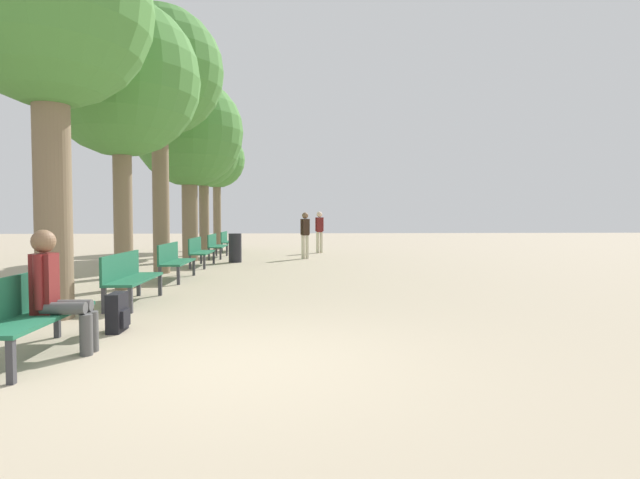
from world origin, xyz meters
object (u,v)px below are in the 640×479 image
(tree_row_0, at_px, (49,11))
(backpack, at_px, (118,313))
(bench_row_0, at_px, (28,310))
(bench_row_2, at_px, (174,259))
(tree_row_3, at_px, (189,133))
(trash_bin, at_px, (235,248))
(bench_row_3, at_px, (199,250))
(bench_row_5, at_px, (227,240))
(bench_row_4, at_px, (216,244))
(bench_row_1, at_px, (129,274))
(tree_row_1, at_px, (121,80))
(pedestrian_near, at_px, (305,232))
(person_seated, at_px, (56,289))
(tree_row_5, at_px, (217,161))
(tree_row_2, at_px, (159,73))
(pedestrian_mid, at_px, (319,229))
(tree_row_4, at_px, (203,152))

(tree_row_0, relative_size, backpack, 11.86)
(bench_row_0, xyz_separation_m, bench_row_2, (0.00, 6.26, 0.00))
(tree_row_3, xyz_separation_m, trash_bin, (1.52, -0.62, -3.66))
(bench_row_3, distance_m, bench_row_5, 6.26)
(bench_row_4, bearing_deg, bench_row_1, -90.00)
(tree_row_0, height_order, tree_row_1, tree_row_0)
(trash_bin, bearing_deg, bench_row_1, -96.68)
(bench_row_4, relative_size, pedestrian_near, 1.11)
(tree_row_0, bearing_deg, bench_row_4, 86.56)
(bench_row_2, relative_size, backpack, 3.67)
(bench_row_5, distance_m, pedestrian_near, 4.85)
(bench_row_1, relative_size, bench_row_4, 1.00)
(bench_row_3, distance_m, person_seated, 9.28)
(bench_row_0, relative_size, bench_row_3, 1.00)
(bench_row_1, relative_size, person_seated, 1.37)
(bench_row_1, relative_size, tree_row_0, 0.31)
(bench_row_4, bearing_deg, backpack, -87.47)
(bench_row_4, height_order, tree_row_3, tree_row_3)
(person_seated, bearing_deg, pedestrian_near, 76.25)
(bench_row_3, bearing_deg, bench_row_4, 90.00)
(bench_row_0, bearing_deg, tree_row_1, 97.50)
(tree_row_1, bearing_deg, tree_row_5, 90.00)
(tree_row_0, relative_size, person_seated, 4.43)
(bench_row_4, bearing_deg, tree_row_0, -93.44)
(bench_row_4, height_order, tree_row_0, tree_row_0)
(tree_row_2, height_order, tree_row_3, tree_row_2)
(tree_row_1, distance_m, pedestrian_mid, 11.31)
(tree_row_5, bearing_deg, bench_row_1, -87.43)
(bench_row_4, distance_m, tree_row_1, 8.51)
(bench_row_3, height_order, pedestrian_mid, pedestrian_mid)
(bench_row_5, bearing_deg, tree_row_4, -110.45)
(bench_row_5, height_order, pedestrian_near, pedestrian_near)
(tree_row_0, bearing_deg, tree_row_3, 90.00)
(bench_row_5, bearing_deg, trash_bin, -79.96)
(pedestrian_mid, bearing_deg, person_seated, -103.62)
(bench_row_0, xyz_separation_m, bench_row_4, (0.00, 12.51, 0.00))
(pedestrian_near, bearing_deg, tree_row_4, 152.19)
(pedestrian_near, bearing_deg, bench_row_0, -104.65)
(bench_row_4, distance_m, pedestrian_mid, 4.42)
(bench_row_0, height_order, tree_row_2, tree_row_2)
(person_seated, distance_m, pedestrian_mid, 15.07)
(tree_row_3, bearing_deg, pedestrian_mid, 38.21)
(bench_row_1, bearing_deg, pedestrian_near, 70.50)
(bench_row_3, xyz_separation_m, bench_row_5, (0.00, 6.26, 0.00))
(bench_row_3, height_order, tree_row_0, tree_row_0)
(tree_row_0, xyz_separation_m, tree_row_5, (0.00, 15.29, -0.28))
(tree_row_1, xyz_separation_m, trash_bin, (1.52, 5.83, -3.61))
(trash_bin, bearing_deg, tree_row_0, -99.89)
(bench_row_4, height_order, tree_row_1, tree_row_1)
(tree_row_1, bearing_deg, pedestrian_near, 62.19)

